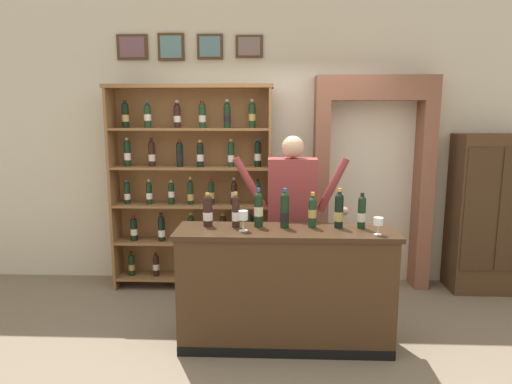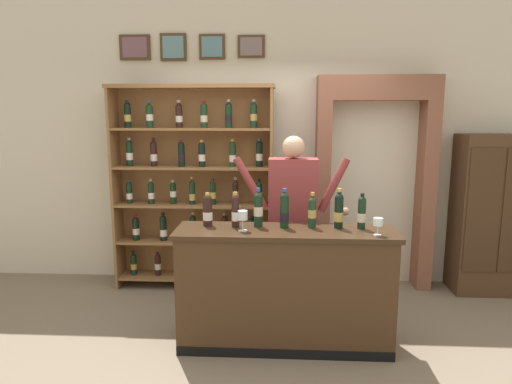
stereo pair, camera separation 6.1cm
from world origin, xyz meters
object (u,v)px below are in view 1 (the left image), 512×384
Objects in this scene: tasting_bottle_super_tuscan at (259,209)px; tasting_bottle_riserva at (339,210)px; wine_glass_spare at (243,217)px; tasting_bottle_vin_santo at (208,210)px; tasting_bottle_prosecco at (285,210)px; tasting_counter at (285,288)px; shopkeeper at (292,206)px; side_cabinet at (488,214)px; tasting_bottle_chianti at (312,211)px; tasting_bottle_grappa at (362,212)px; tasting_bottle_bianco at (236,211)px; wine_shelf at (192,183)px; wine_glass_center at (378,222)px.

tasting_bottle_riserva reaches higher than tasting_bottle_super_tuscan.
wine_glass_spare is (-0.78, -0.13, -0.03)m from tasting_bottle_riserva.
tasting_bottle_prosecco is at bearing -2.68° from tasting_bottle_vin_santo.
tasting_counter is 0.79m from tasting_bottle_riserva.
tasting_bottle_super_tuscan is (-0.30, -0.47, 0.07)m from shopkeeper.
side_cabinet is at bearing 29.01° from tasting_bottle_prosecco.
shopkeeper reaches higher than tasting_bottle_vin_santo.
tasting_bottle_prosecco is 1.11× the size of tasting_bottle_chianti.
tasting_bottle_prosecco reaches higher than tasting_bottle_grappa.
tasting_bottle_chianti is at bearing 179.58° from tasting_bottle_riserva.
wine_glass_spare is (0.07, -0.12, -0.02)m from tasting_bottle_bianco.
tasting_bottle_bianco is 1.79× the size of wine_glass_spare.
shopkeeper is 5.87× the size of tasting_bottle_grappa.
tasting_bottle_riserva is at bearing -145.56° from side_cabinet.
wine_shelf reaches higher than tasting_bottle_chianti.
side_cabinet reaches higher than tasting_bottle_grappa.
wine_glass_spare is (-2.57, -1.36, 0.26)m from side_cabinet.
tasting_bottle_grappa is (0.63, 0.00, -0.01)m from tasting_bottle_prosecco.
tasting_bottle_bianco is at bearing 120.39° from wine_glass_spare.
tasting_bottle_prosecco is 0.45m from tasting_bottle_riserva.
tasting_bottle_riserva is at bearing -52.40° from shopkeeper.
tasting_bottle_grappa is (0.62, 0.07, 0.64)m from tasting_counter.
tasting_counter is at bearing -8.59° from tasting_bottle_vin_santo.
wine_glass_center is at bearing -13.33° from tasting_bottle_super_tuscan.
wine_shelf is at bearing 127.82° from tasting_counter.
tasting_bottle_prosecco is 1.00× the size of tasting_bottle_riserva.
tasting_bottle_riserva is (-1.78, -1.22, 0.29)m from side_cabinet.
tasting_bottle_super_tuscan is 0.99× the size of tasting_bottle_riserva.
tasting_bottle_riserva is (0.37, -0.48, 0.07)m from shopkeeper.
tasting_bottle_riserva is 1.12× the size of tasting_bottle_grappa.
side_cabinet is at bearing 30.44° from tasting_counter.
tasting_bottle_prosecco is 0.63m from tasting_bottle_grappa.
side_cabinet is 3.13m from tasting_bottle_vin_santo.
tasting_bottle_grappa is at bearing -1.89° from tasting_bottle_chianti.
tasting_bottle_grappa reaches higher than tasting_counter.
tasting_bottle_vin_santo is 1.09m from tasting_bottle_riserva.
tasting_bottle_bianco is at bearing -179.71° from tasting_bottle_grappa.
tasting_bottle_prosecco reaches higher than wine_glass_center.
tasting_bottle_grappa is at bearing 114.40° from wine_glass_center.
side_cabinet is 12.32× the size of wine_glass_center.
tasting_bottle_grappa is (1.04, 0.01, 0.00)m from tasting_bottle_bianco.
shopkeeper reaches higher than tasting_bottle_bianco.
tasting_bottle_vin_santo is 0.86× the size of tasting_bottle_super_tuscan.
tasting_bottle_riserva is 1.99× the size of wine_glass_spare.
tasting_counter is 0.68m from tasting_bottle_chianti.
wine_shelf is at bearing 135.41° from tasting_bottle_chianti.
tasting_bottle_prosecco is at bearing 97.43° from tasting_counter.
tasting_bottle_super_tuscan is 0.97m from wine_glass_center.
tasting_bottle_grappa reaches higher than tasting_bottle_vin_santo.
tasting_bottle_bianco is at bearing 170.02° from wine_glass_center.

